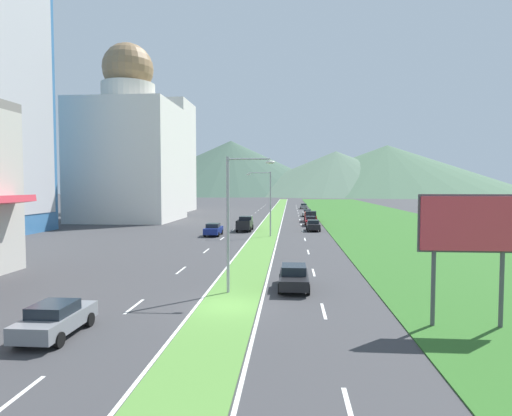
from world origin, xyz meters
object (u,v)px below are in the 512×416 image
car_3 (55,319)px  car_2 (313,225)px  billboard_roadside (469,230)px  car_5 (213,229)px  car_0 (311,221)px  pickup_truck_0 (245,224)px  street_lamp_near (234,214)px  car_1 (307,213)px  car_6 (304,206)px  car_4 (294,277)px  street_lamp_mid (267,199)px  pickup_truck_1 (310,216)px

car_3 → car_2: bearing=-17.0°
billboard_roadside → car_5: size_ratio=1.34×
car_0 → pickup_truck_0: pickup_truck_0 is taller
car_5 → pickup_truck_0: 7.34m
billboard_roadside → car_2: bearing=96.7°
street_lamp_near → car_1: bearing=84.0°
car_1 → car_6: 29.11m
car_3 → car_4: bearing=-48.1°
street_lamp_mid → car_6: street_lamp_mid is taller
car_1 → car_5: bearing=-20.6°
car_3 → street_lamp_mid: bearing=-11.1°
car_2 → pickup_truck_0: size_ratio=0.75×
pickup_truck_0 → pickup_truck_1: 19.08m
street_lamp_mid → billboard_roadside: bearing=-71.9°
car_6 → billboard_roadside: bearing=2.6°
car_2 → car_4: (-3.03, -34.76, -0.04)m
car_1 → pickup_truck_1: bearing=0.3°
street_lamp_mid → car_6: 66.06m
car_1 → car_2: (-0.23, -29.05, 0.03)m
car_0 → car_5: size_ratio=1.03×
car_0 → car_3: (-13.48, -52.10, -0.02)m
street_lamp_near → street_lamp_mid: size_ratio=1.00×
car_0 → car_3: size_ratio=1.13×
car_4 → pickup_truck_1: (3.34, 50.42, 0.23)m
street_lamp_mid → car_2: bearing=50.1°
street_lamp_near → billboard_roadside: (11.57, -5.29, -0.29)m
billboard_roadside → pickup_truck_0: billboard_roadside is taller
billboard_roadside → car_3: 18.92m
street_lamp_mid → pickup_truck_1: (6.54, 23.10, -3.89)m
street_lamp_near → car_2: size_ratio=2.06×
street_lamp_mid → car_2: size_ratio=2.07×
car_5 → pickup_truck_1: bearing=-31.1°
car_1 → car_5: car_5 is taller
billboard_roadside → car_0: size_ratio=1.30×
car_4 → billboard_roadside: bearing=49.5°
street_lamp_near → car_4: 5.66m
street_lamp_mid → car_1: bearing=80.0°
car_2 → pickup_truck_0: pickup_truck_0 is taller
billboard_roadside → car_6: (-4.52, 99.68, -3.78)m
car_3 → car_5: car_5 is taller
billboard_roadside → car_0: billboard_roadside is taller
car_6 → car_3: bearing=-7.7°
car_2 → street_lamp_mid: bearing=-39.9°
street_lamp_near → pickup_truck_1: size_ratio=1.54×
pickup_truck_0 → car_2: bearing=-87.2°
street_lamp_mid → car_0: bearing=67.9°
street_lamp_mid → car_6: size_ratio=1.83×
car_0 → car_2: bearing=-0.2°
street_lamp_near → pickup_truck_0: (-3.19, 35.75, -3.85)m
car_4 → car_5: 29.66m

